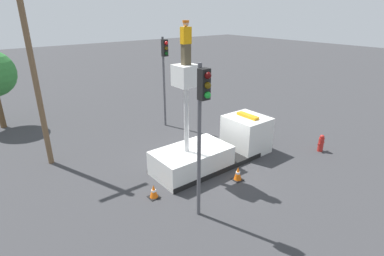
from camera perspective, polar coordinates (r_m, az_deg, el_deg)
The scene contains 9 objects.
ground_plane at distance 15.17m, azimuth 2.87°, elevation -7.06°, with size 120.00×120.00×0.00m, color #38383A.
bucket_truck at distance 15.15m, azimuth 4.68°, elevation -3.56°, with size 6.60×2.19×5.14m.
worker at distance 12.57m, azimuth -1.17°, elevation 15.90°, with size 0.40×0.26×1.75m.
traffic_light_pole at distance 9.88m, azimuth 1.92°, elevation 2.52°, with size 0.34×0.57×5.73m.
traffic_light_across at distance 19.10m, azimuth -5.24°, elevation 11.85°, with size 0.34×0.57×5.75m.
fire_hydrant at distance 17.84m, azimuth 23.36°, elevation -2.67°, with size 0.53×0.29×0.96m.
traffic_cone_rear at distance 12.73m, azimuth -7.31°, elevation -11.92°, with size 0.44×0.44×0.59m.
traffic_cone_curbside at distance 13.94m, azimuth 8.74°, elevation -8.60°, with size 0.45×0.45×0.66m.
utility_pole at distance 15.57m, azimuth -27.86°, elevation 9.14°, with size 2.20×0.26×8.47m.
Camera 1 is at (-8.77, -10.00, 7.28)m, focal length 28.00 mm.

